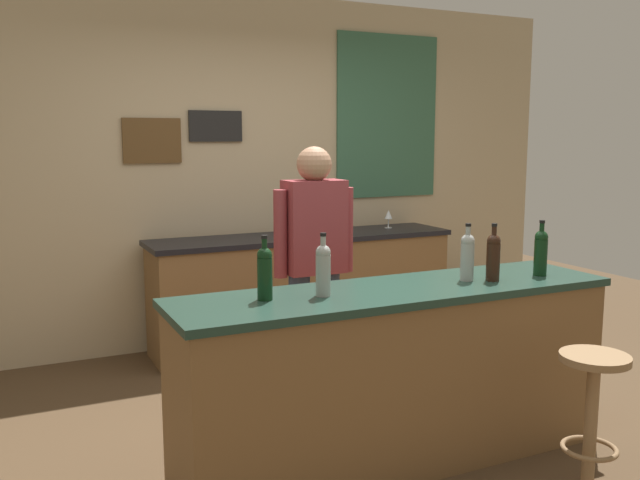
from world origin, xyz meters
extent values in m
plane|color=#4C3823|center=(0.00, 0.00, 0.00)|extent=(10.00, 10.00, 0.00)
cube|color=tan|center=(0.00, 2.03, 1.40)|extent=(6.00, 0.06, 2.80)
cube|color=brown|center=(-0.70, 1.99, 1.65)|extent=(0.44, 0.02, 0.34)
cube|color=black|center=(-0.20, 1.99, 1.76)|extent=(0.43, 0.02, 0.24)
cube|color=#38664C|center=(1.37, 1.99, 1.85)|extent=(1.00, 0.02, 1.41)
cube|color=brown|center=(0.00, -0.40, 0.44)|extent=(2.28, 0.57, 0.88)
cube|color=#1E382D|center=(0.00, -0.40, 0.90)|extent=(2.33, 0.60, 0.04)
cube|color=brown|center=(0.40, 1.65, 0.43)|extent=(2.42, 0.53, 0.86)
cube|color=black|center=(0.40, 1.65, 0.88)|extent=(2.47, 0.56, 0.04)
cylinder|color=#384766|center=(0.02, 0.41, 0.43)|extent=(0.13, 0.13, 0.86)
cylinder|color=#384766|center=(-0.18, 0.41, 0.43)|extent=(0.13, 0.13, 0.86)
cube|color=maroon|center=(-0.08, 0.41, 1.14)|extent=(0.36, 0.20, 0.56)
sphere|color=#A87A5B|center=(-0.08, 0.41, 1.51)|extent=(0.21, 0.21, 0.21)
cylinder|color=maroon|center=(0.14, 0.41, 1.11)|extent=(0.08, 0.08, 0.52)
cylinder|color=maroon|center=(-0.30, 0.41, 1.11)|extent=(0.08, 0.08, 0.52)
cylinder|color=olive|center=(0.65, -1.09, 0.32)|extent=(0.06, 0.06, 0.65)
torus|color=olive|center=(0.65, -1.09, 0.22)|extent=(0.26, 0.26, 0.02)
cylinder|color=olive|center=(0.65, -1.09, 0.66)|extent=(0.32, 0.32, 0.03)
cylinder|color=black|center=(-0.69, -0.35, 1.02)|extent=(0.07, 0.07, 0.20)
sphere|color=black|center=(-0.69, -0.35, 1.13)|extent=(0.07, 0.07, 0.07)
cylinder|color=black|center=(-0.69, -0.35, 1.17)|extent=(0.03, 0.03, 0.09)
cylinder|color=black|center=(-0.69, -0.35, 1.22)|extent=(0.03, 0.03, 0.02)
cylinder|color=#999E99|center=(-0.41, -0.40, 1.02)|extent=(0.07, 0.07, 0.20)
sphere|color=#999E99|center=(-0.41, -0.40, 1.13)|extent=(0.07, 0.07, 0.07)
cylinder|color=#999E99|center=(-0.41, -0.40, 1.17)|extent=(0.03, 0.03, 0.09)
cylinder|color=black|center=(-0.41, -0.40, 1.22)|extent=(0.03, 0.03, 0.02)
cylinder|color=#999E99|center=(0.43, -0.41, 1.02)|extent=(0.07, 0.07, 0.20)
sphere|color=#999E99|center=(0.43, -0.41, 1.13)|extent=(0.07, 0.07, 0.07)
cylinder|color=#999E99|center=(0.43, -0.41, 1.17)|extent=(0.03, 0.03, 0.09)
cylinder|color=black|center=(0.43, -0.41, 1.22)|extent=(0.03, 0.03, 0.02)
cylinder|color=black|center=(0.55, -0.47, 1.02)|extent=(0.07, 0.07, 0.20)
sphere|color=black|center=(0.55, -0.47, 1.13)|extent=(0.07, 0.07, 0.07)
cylinder|color=black|center=(0.55, -0.47, 1.17)|extent=(0.03, 0.03, 0.09)
cylinder|color=black|center=(0.55, -0.47, 1.22)|extent=(0.03, 0.03, 0.02)
cylinder|color=black|center=(0.88, -0.47, 1.02)|extent=(0.07, 0.07, 0.20)
sphere|color=black|center=(0.88, -0.47, 1.13)|extent=(0.07, 0.07, 0.07)
cylinder|color=black|center=(0.88, -0.47, 1.17)|extent=(0.03, 0.03, 0.09)
cylinder|color=black|center=(0.88, -0.47, 1.22)|extent=(0.03, 0.03, 0.02)
cylinder|color=silver|center=(0.73, 1.69, 0.90)|extent=(0.06, 0.06, 0.00)
cylinder|color=silver|center=(0.73, 1.69, 0.94)|extent=(0.01, 0.01, 0.07)
cone|color=silver|center=(0.73, 1.69, 1.02)|extent=(0.07, 0.07, 0.08)
cylinder|color=silver|center=(1.23, 1.71, 0.90)|extent=(0.06, 0.06, 0.00)
cylinder|color=silver|center=(1.23, 1.71, 0.94)|extent=(0.01, 0.01, 0.07)
cone|color=silver|center=(1.23, 1.71, 1.02)|extent=(0.07, 0.07, 0.08)
cylinder|color=#B2332D|center=(0.57, 1.59, 0.95)|extent=(0.08, 0.08, 0.09)
torus|color=#B2332D|center=(0.63, 1.59, 0.95)|extent=(0.06, 0.01, 0.06)
camera|label=1|loc=(-1.81, -3.28, 1.68)|focal=38.43mm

